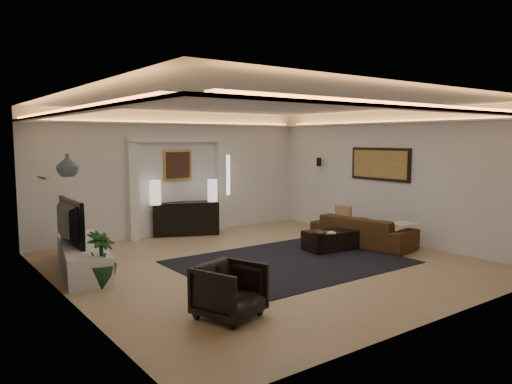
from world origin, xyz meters
TOP-DOWN VIEW (x-y plane):
  - floor at (0.00, 0.00)m, footprint 7.00×7.00m
  - ceiling at (0.00, 0.00)m, footprint 7.00×7.00m
  - wall_back at (0.00, 3.50)m, footprint 7.00×0.00m
  - wall_front at (0.00, -3.50)m, footprint 7.00×0.00m
  - wall_left at (-3.50, 0.00)m, footprint 0.00×7.00m
  - wall_right at (3.50, 0.00)m, footprint 0.00×7.00m
  - cove_soffit at (0.00, 0.00)m, footprint 7.00×7.00m
  - daylight_slit at (1.35, 3.48)m, footprint 0.25×0.03m
  - area_rug at (0.40, -0.20)m, footprint 4.00×3.00m
  - pilaster_left at (-1.15, 3.40)m, footprint 0.22×0.20m
  - pilaster_right at (1.15, 3.40)m, footprint 0.22×0.20m
  - alcove_header at (0.00, 3.40)m, footprint 2.52×0.20m
  - painting_frame at (0.00, 3.47)m, footprint 0.74×0.04m
  - painting_canvas at (0.00, 3.44)m, footprint 0.62×0.02m
  - art_panel_frame at (3.47, 0.30)m, footprint 0.04×1.64m
  - art_panel_gold at (3.44, 0.30)m, footprint 0.02×1.50m
  - wall_sconce at (3.38, 2.20)m, footprint 0.12×0.12m
  - wall_niche at (-3.44, 1.40)m, footprint 0.10×0.55m
  - console at (0.08, 3.25)m, footprint 1.59×1.07m
  - lamp_left at (-0.68, 3.25)m, footprint 0.33×0.33m
  - lamp_right at (0.68, 3.01)m, footprint 0.27×0.27m
  - media_ledge at (-2.84, 1.58)m, footprint 1.16×2.74m
  - tv at (-3.15, 1.55)m, footprint 1.36×0.21m
  - figurine at (-2.74, 1.95)m, footprint 0.18×0.18m
  - ginger_jar at (-3.15, 1.12)m, footprint 0.36×0.36m
  - plant at (-2.91, 0.41)m, footprint 0.66×0.66m
  - sofa at (2.57, -0.03)m, footprint 2.29×1.22m
  - throw_blanket at (2.82, -0.84)m, footprint 0.54×0.46m
  - throw_pillow at (2.85, 0.81)m, footprint 0.20×0.40m
  - coffee_table at (1.71, 0.08)m, footprint 1.14×0.73m
  - bowl at (1.17, -0.15)m, footprint 0.34×0.34m
  - magazine at (1.46, -0.12)m, footprint 0.29×0.25m
  - armchair at (-2.03, -1.87)m, footprint 0.96×0.97m

SIDE VIEW (x-z plane):
  - floor at x=0.00m, z-range 0.00..0.00m
  - area_rug at x=0.40m, z-range 0.00..0.01m
  - coffee_table at x=1.71m, z-range 0.01..0.40m
  - media_ledge at x=-2.84m, z-range -0.02..0.47m
  - sofa at x=2.57m, z-range 0.00..0.63m
  - armchair at x=-2.03m, z-range 0.00..0.70m
  - console at x=0.08m, z-range 0.02..0.78m
  - magazine at x=1.46m, z-range 0.41..0.44m
  - plant at x=-2.91m, z-range 0.00..0.85m
  - bowl at x=1.17m, z-range 0.41..0.48m
  - throw_blanket at x=2.82m, z-range 0.52..0.58m
  - throw_pillow at x=2.85m, z-range 0.36..0.74m
  - figurine at x=-2.74m, z-range 0.43..0.85m
  - tv at x=-3.15m, z-range 0.45..1.23m
  - lamp_left at x=-0.68m, z-range 0.81..1.37m
  - lamp_right at x=0.68m, z-range 0.83..1.35m
  - pilaster_left at x=-1.15m, z-range 0.00..2.20m
  - pilaster_right at x=1.15m, z-range 0.00..2.20m
  - daylight_slit at x=1.35m, z-range 0.85..1.85m
  - wall_back at x=0.00m, z-range -2.05..4.95m
  - wall_front at x=0.00m, z-range -2.05..4.95m
  - wall_left at x=-3.50m, z-range -2.05..4.95m
  - wall_right at x=3.50m, z-range -2.05..4.95m
  - painting_frame at x=0.00m, z-range 1.28..2.02m
  - painting_canvas at x=0.00m, z-range 1.34..1.96m
  - wall_niche at x=-3.44m, z-range 1.63..1.67m
  - wall_sconce at x=3.38m, z-range 1.57..1.79m
  - art_panel_gold at x=3.44m, z-range 1.39..2.01m
  - art_panel_frame at x=3.47m, z-range 1.33..2.07m
  - ginger_jar at x=-3.15m, z-range 1.67..2.03m
  - alcove_header at x=0.00m, z-range 2.19..2.31m
  - cove_soffit at x=0.00m, z-range 2.60..2.64m
  - ceiling at x=0.00m, z-range 2.90..2.90m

